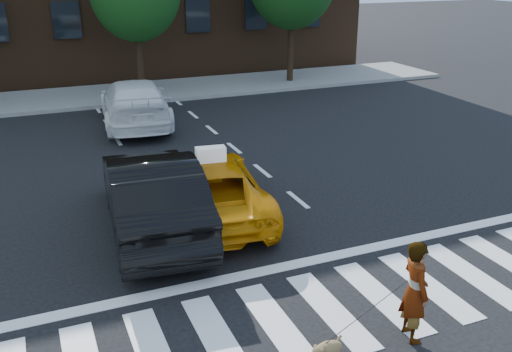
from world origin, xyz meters
The scene contains 10 objects.
ground centered at (0.00, 0.00, 0.00)m, with size 120.00×120.00×0.00m, color black.
crosswalk centered at (0.00, 0.00, 0.01)m, with size 13.00×2.40×0.01m, color silver.
stop_line centered at (0.00, 1.60, 0.01)m, with size 12.00×0.30×0.01m, color silver.
sidewalk_far centered at (0.00, 17.50, 0.07)m, with size 30.00×4.00×0.15m, color slate.
taxi centered at (-0.64, 4.48, 0.67)m, with size 2.24×4.85×1.35m, color orange.
black_sedan centered at (-2.00, 4.16, 0.85)m, with size 1.81×5.18×1.71m, color black.
white_suv centered at (-0.65, 12.71, 0.80)m, with size 2.23×5.49×1.59m, color white.
woman centered at (0.78, -1.10, 0.83)m, with size 0.60×0.40×1.65m, color #999999.
dog centered at (-0.72, -1.12, 0.21)m, with size 0.61×0.38×0.36m.
taxi_sign centered at (-0.64, 4.28, 1.51)m, with size 0.65×0.28×0.32m, color white.
Camera 1 is at (-4.29, -6.99, 5.50)m, focal length 40.00 mm.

